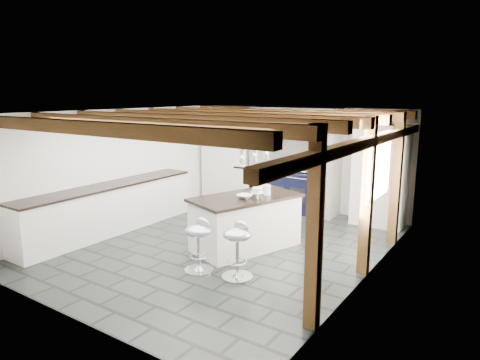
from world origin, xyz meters
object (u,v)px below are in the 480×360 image
Objects in this scene: range_cooker at (293,190)px; kitchen_island at (246,221)px; bar_stool_far at (199,239)px; bar_stool_near at (238,243)px.

range_cooker is 2.60m from kitchen_island.
kitchen_island is at bearing 96.31° from bar_stool_far.
bar_stool_far is at bearing -84.23° from range_cooker.
bar_stool_far is (-0.61, -0.12, -0.02)m from bar_stool_near.
kitchen_island reaches higher than bar_stool_near.
kitchen_island is at bearing 130.22° from bar_stool_near.
range_cooker is at bearing 103.61° from bar_stool_far.
range_cooker is 1.24× the size of bar_stool_far.
kitchen_island is 2.45× the size of bar_stool_near.
kitchen_island is 1.24m from bar_stool_near.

